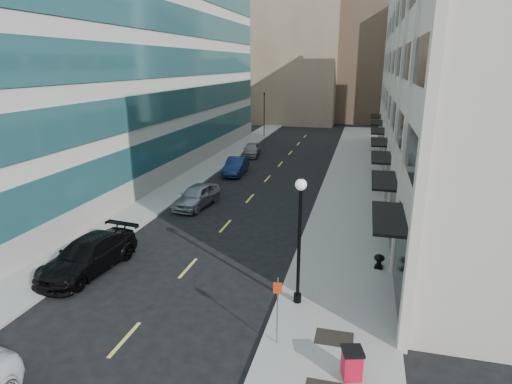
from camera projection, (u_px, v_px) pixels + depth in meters
The scene contains 20 objects.
ground at pixel (93, 376), 14.12m from camera, with size 160.00×160.00×0.00m, color black.
sidewalk_right at pixel (350, 205), 30.88m from camera, with size 5.00×80.00×0.15m, color gray.
sidewalk_left at pixel (172, 191), 34.19m from camera, with size 3.00×80.00×0.15m, color gray.
building_right at pixel (488, 76), 32.56m from camera, with size 15.30×46.50×18.25m.
building_left at pixel (105, 62), 40.06m from camera, with size 16.14×46.00×20.00m.
skyline_tan_near at pixel (299, 39), 74.12m from camera, with size 14.00×18.00×28.00m, color #9A8765.
skyline_brown at pixel (372, 21), 74.12m from camera, with size 12.00×16.00×34.00m, color brown.
skyline_tan_far at pixel (258, 58), 86.63m from camera, with size 12.00×14.00×22.00m, color #9A8765.
skyline_stone at pixel (433, 63), 68.21m from camera, with size 10.00×14.00×20.00m, color beige.
grate_far at pixel (334, 338), 15.80m from camera, with size 1.40×1.00×0.01m, color black.
road_centerline at pixel (239, 211), 29.89m from camera, with size 0.15×68.20×0.01m.
traffic_signal at pixel (264, 95), 58.30m from camera, with size 0.66×0.66×6.98m.
car_black_pickup at pixel (88, 255), 21.03m from camera, with size 2.34×5.76×1.67m, color black.
car_silver_sedan at pixel (197, 196), 30.59m from camera, with size 1.88×4.67×1.59m, color gray.
car_blue_sedan at pixel (236, 166), 39.58m from camera, with size 1.61×4.61×1.52m, color #122145.
car_grey_sedan at pixel (252, 150), 47.29m from camera, with size 1.74×4.32×1.47m, color gray.
trash_bin at pixel (352, 363), 13.65m from camera, with size 0.81×0.82×1.07m.
lamppost at pixel (300, 231), 17.29m from camera, with size 0.46×0.46×5.55m.
sign_post at pixel (277, 302), 15.04m from camera, with size 0.31×0.08×2.63m.
urn_planter at pixel (379, 260), 21.12m from camera, with size 0.52×0.52×0.72m.
Camera 1 is at (8.15, -10.06, 9.89)m, focal length 30.00 mm.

